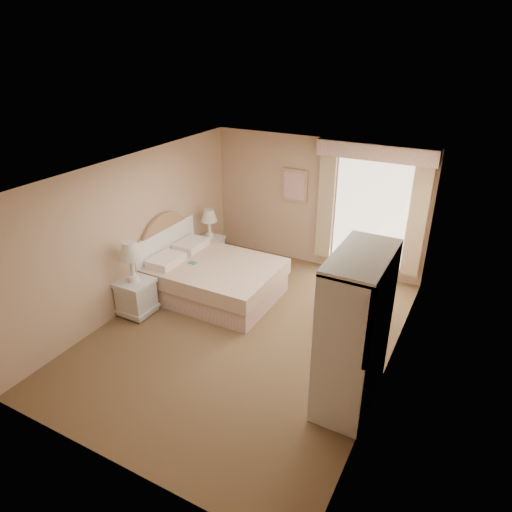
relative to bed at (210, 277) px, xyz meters
The scene contains 9 objects.
room 1.61m from the bed, 32.63° to the right, with size 4.21×5.51×2.51m.
window 3.07m from the bed, 41.75° to the left, with size 2.05×0.22×2.51m.
framed_art 2.42m from the bed, 71.44° to the left, with size 0.52×0.04×0.62m.
bed is the anchor object (origin of this frame).
nightstand_near 1.31m from the bed, 123.52° to the right, with size 0.52×0.52×1.26m.
nightstand_far 1.32m from the bed, 123.03° to the left, with size 0.45×0.45×1.09m.
round_table 2.51m from the bed, 20.36° to the left, with size 0.71×0.71×0.75m.
cafe_chair 2.54m from the bed, 30.00° to the left, with size 0.56×0.56×1.02m.
armoire 3.26m from the bed, 24.69° to the right, with size 0.60×1.21×2.01m.
Camera 1 is at (2.86, -5.07, 4.11)m, focal length 32.00 mm.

